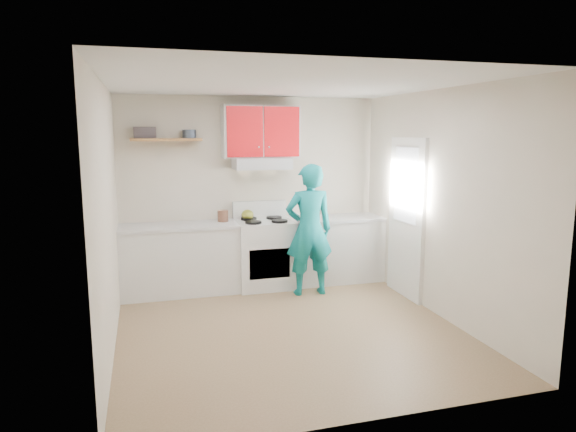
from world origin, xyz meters
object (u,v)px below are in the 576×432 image
object	(u,v)px
tin	(189,134)
kettle	(248,215)
crock	(223,217)
stove	(264,254)
person	(309,230)

from	to	relation	value
tin	kettle	bearing A→B (deg)	-3.13
kettle	crock	size ratio (longest dim) A/B	0.96
stove	crock	bearing A→B (deg)	168.68
stove	tin	world-z (taller)	tin
stove	person	world-z (taller)	person
kettle	person	xyz separation A→B (m)	(0.69, -0.62, -0.13)
stove	kettle	world-z (taller)	kettle
crock	kettle	bearing A→B (deg)	5.87
crock	person	bearing A→B (deg)	-29.65
kettle	crock	distance (m)	0.35
kettle	person	size ratio (longest dim) A/B	0.10
stove	tin	distance (m)	1.90
stove	tin	size ratio (longest dim) A/B	5.05
stove	tin	bearing A→B (deg)	168.98
tin	stove	bearing A→B (deg)	-11.02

